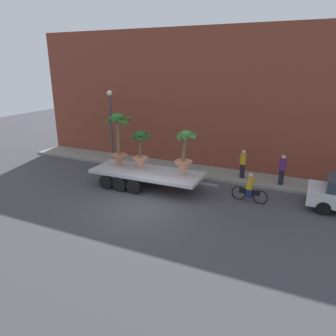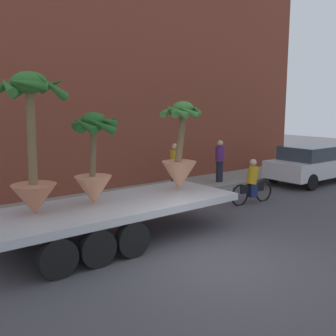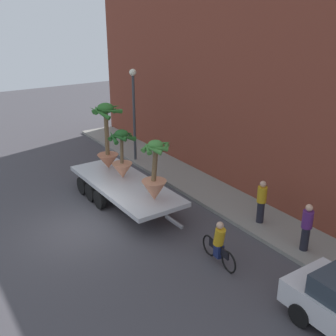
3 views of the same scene
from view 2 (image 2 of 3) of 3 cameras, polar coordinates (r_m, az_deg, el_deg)
The scene contains 11 objects.
ground_plane at distance 8.79m, azimuth 6.94°, elevation -13.23°, with size 60.00×60.00×0.00m, color #423F44.
sidewalk at distance 13.57m, azimuth -11.42°, elevation -4.86°, with size 24.00×2.20×0.15m, color gray.
building_facade at distance 14.75m, azimuth -14.97°, elevation 13.00°, with size 24.00×1.20×8.76m, color brown.
flatbed_trailer at distance 9.65m, azimuth -8.78°, elevation -6.37°, with size 7.18×2.44×0.98m.
potted_palm_rear at distance 9.46m, azimuth -10.60°, elevation 0.50°, with size 1.16×1.16×2.17m.
potted_palm_middle at distance 10.87m, azimuth 1.75°, elevation 1.83°, with size 1.21×1.22×2.43m.
potted_palm_front at distance 8.87m, azimuth -18.87°, elevation 2.50°, with size 1.48×1.54×3.03m.
cyclist at distance 13.67m, azimuth 12.01°, elevation -2.23°, with size 1.84×0.38×1.54m.
parked_car at distance 17.89m, azimuth 20.00°, elevation 0.64°, with size 4.40×1.98×1.58m.
pedestrian_near_gate at distance 16.33m, azimuth 7.43°, elevation 1.11°, with size 0.36×0.36×1.71m.
pedestrian_far_left at distance 14.99m, azimuth 1.00°, elevation 0.45°, with size 0.36×0.36×1.71m.
Camera 2 is at (-5.72, -5.76, 3.37)m, focal length 42.48 mm.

